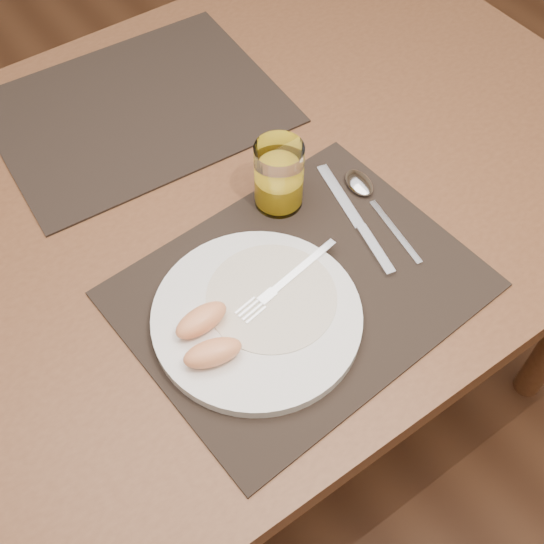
{
  "coord_description": "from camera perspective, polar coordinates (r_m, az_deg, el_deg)",
  "views": [
    {
      "loc": [
        -0.31,
        -0.61,
        1.5
      ],
      "look_at": [
        -0.01,
        -0.19,
        0.77
      ],
      "focal_mm": 45.0,
      "sensor_mm": 36.0,
      "label": 1
    }
  ],
  "objects": [
    {
      "name": "ground",
      "position": [
        1.65,
        -3.64,
        -11.18
      ],
      "size": [
        5.0,
        5.0,
        0.0
      ],
      "primitive_type": "plane",
      "color": "#58331E",
      "rests_on": "ground"
    },
    {
      "name": "table",
      "position": [
        1.08,
        -5.47,
        3.52
      ],
      "size": [
        1.4,
        0.9,
        0.75
      ],
      "color": "brown",
      "rests_on": "ground"
    },
    {
      "name": "placemat_near",
      "position": [
        0.91,
        2.34,
        -1.43
      ],
      "size": [
        0.47,
        0.38,
        0.0
      ],
      "primitive_type": "cube",
      "rotation": [
        0.0,
        0.0,
        0.07
      ],
      "color": "black",
      "rests_on": "table"
    },
    {
      "name": "placemat_far",
      "position": [
        1.17,
        -11.22,
        13.23
      ],
      "size": [
        0.47,
        0.37,
        0.0
      ],
      "primitive_type": "cube",
      "rotation": [
        0.0,
        0.0,
        -0.06
      ],
      "color": "black",
      "rests_on": "table"
    },
    {
      "name": "plate",
      "position": [
        0.87,
        -1.28,
        -3.8
      ],
      "size": [
        0.27,
        0.27,
        0.02
      ],
      "primitive_type": "cylinder",
      "color": "white",
      "rests_on": "placemat_near"
    },
    {
      "name": "plate_dressing",
      "position": [
        0.88,
        -0.05,
        -2.09
      ],
      "size": [
        0.17,
        0.17,
        0.0
      ],
      "color": "white",
      "rests_on": "plate"
    },
    {
      "name": "fork",
      "position": [
        0.89,
        0.7,
        -1.15
      ],
      "size": [
        0.17,
        0.05,
        0.0
      ],
      "color": "silver",
      "rests_on": "plate"
    },
    {
      "name": "knife",
      "position": [
        0.98,
        7.4,
        3.8
      ],
      "size": [
        0.06,
        0.22,
        0.01
      ],
      "color": "silver",
      "rests_on": "placemat_near"
    },
    {
      "name": "spoon",
      "position": [
        1.02,
        7.72,
        6.83
      ],
      "size": [
        0.05,
        0.19,
        0.01
      ],
      "color": "silver",
      "rests_on": "placemat_near"
    },
    {
      "name": "juice_glass",
      "position": [
        0.97,
        0.58,
        7.81
      ],
      "size": [
        0.07,
        0.07,
        0.11
      ],
      "color": "white",
      "rests_on": "placemat_near"
    },
    {
      "name": "grapefruit_wedges",
      "position": [
        0.84,
        -5.48,
        -5.36
      ],
      "size": [
        0.09,
        0.09,
        0.03
      ],
      "color": "#FBA166",
      "rests_on": "plate"
    }
  ]
}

